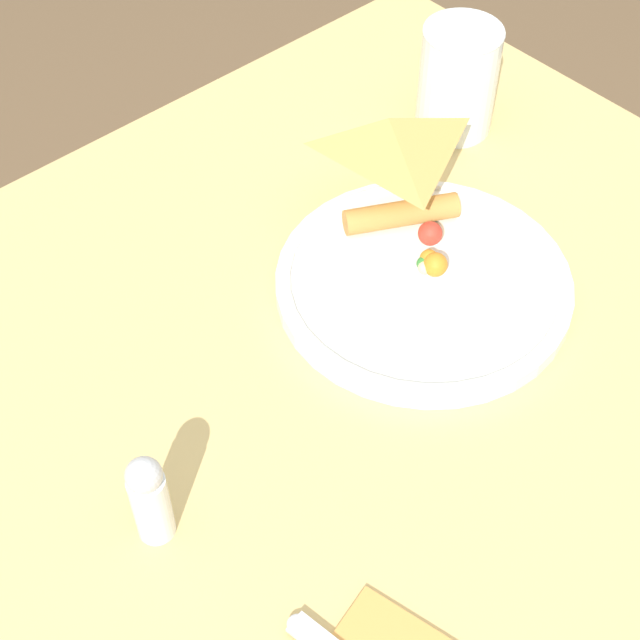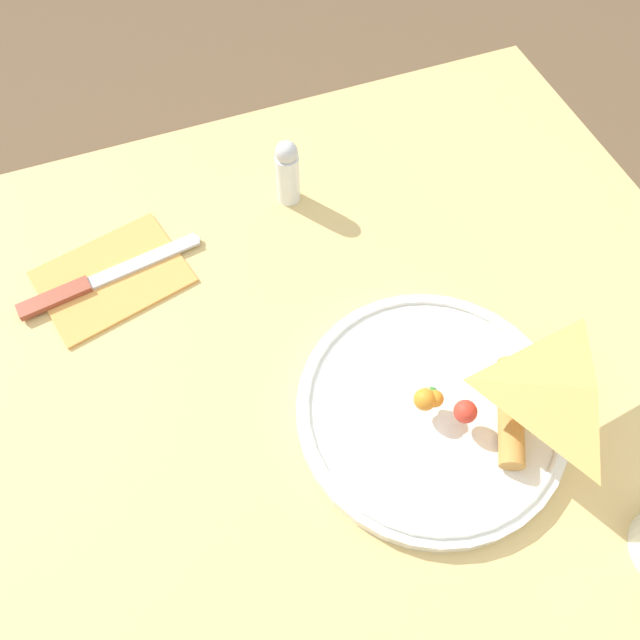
{
  "view_description": "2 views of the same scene",
  "coord_description": "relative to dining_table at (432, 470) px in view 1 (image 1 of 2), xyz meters",
  "views": [
    {
      "loc": [
        -0.29,
        0.4,
        1.43
      ],
      "look_at": [
        0.08,
        0.06,
        0.84
      ],
      "focal_mm": 55.0,
      "sensor_mm": 36.0,
      "label": 1
    },
    {
      "loc": [
        -0.1,
        -0.25,
        1.35
      ],
      "look_at": [
        0.02,
        0.05,
        0.82
      ],
      "focal_mm": 35.0,
      "sensor_mm": 36.0,
      "label": 2
    }
  ],
  "objects": [
    {
      "name": "milk_glass",
      "position": [
        0.24,
        -0.26,
        0.18
      ],
      "size": [
        0.08,
        0.08,
        0.12
      ],
      "color": "white",
      "rests_on": "dining_table"
    },
    {
      "name": "dining_table",
      "position": [
        0.0,
        0.0,
        0.0
      ],
      "size": [
        0.93,
        0.84,
        0.78
      ],
      "color": "#DBB770",
      "rests_on": "ground_plane"
    },
    {
      "name": "salt_shaker",
      "position": [
        0.05,
        0.25,
        0.17
      ],
      "size": [
        0.03,
        0.03,
        0.09
      ],
      "color": "white",
      "rests_on": "dining_table"
    },
    {
      "name": "plate_pizza",
      "position": [
        0.09,
        -0.07,
        0.14
      ],
      "size": [
        0.27,
        0.27,
        0.05
      ],
      "color": "white",
      "rests_on": "dining_table"
    }
  ]
}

